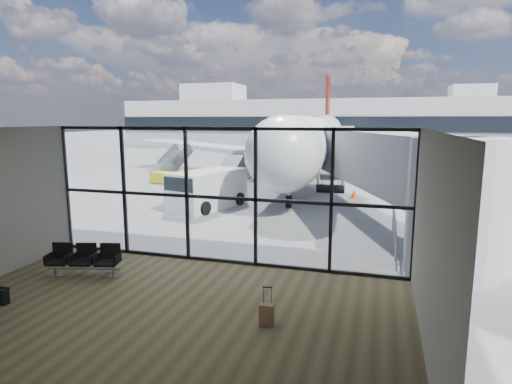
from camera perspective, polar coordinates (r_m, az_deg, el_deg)
The scene contains 21 objects.
ground at distance 53.30m, azimuth 10.94°, elevation 4.38°, with size 220.00×220.00×0.00m, color slate.
lounge_shell at distance 9.70m, azimuth -15.04°, elevation -3.04°, with size 12.02×8.01×4.51m.
glass_curtain_wall at distance 14.01m, azimuth -4.76°, elevation -0.58°, with size 12.10×0.12×4.50m.
jet_bridge at distance 20.03m, azimuth 16.06°, elevation 3.64°, with size 8.00×16.50×4.33m.
apron_railing at distance 16.85m, azimuth 18.02°, elevation -4.59°, with size 0.06×5.46×1.11m.
far_terminal at distance 75.04m, azimuth 12.23°, elevation 9.04°, with size 80.00×12.20×11.00m.
tree_0 at distance 98.48m, azimuth -14.36°, elevation 9.30°, with size 4.95×4.95×7.12m.
tree_1 at distance 95.58m, azimuth -11.23°, elevation 9.78°, with size 5.61×5.61×8.07m.
tree_2 at distance 92.97m, azimuth -7.91°, elevation 10.26°, with size 6.27×6.27×9.03m.
tree_3 at distance 90.68m, azimuth -4.38°, elevation 9.56°, with size 4.95×4.95×7.12m.
tree_4 at distance 88.75m, azimuth -0.70°, elevation 9.99°, with size 5.61×5.61×8.07m.
tree_5 at distance 87.18m, azimuth 3.13°, elevation 10.39°, with size 6.27×6.27×9.03m.
seating_row at distance 14.23m, azimuth -21.86°, elevation -8.17°, with size 2.21×1.10×0.98m.
backpack at distance 13.09m, azimuth -30.78°, elevation -11.91°, with size 0.30×0.27×0.45m.
suitcase at distance 10.28m, azimuth 1.41°, elevation -16.01°, with size 0.35×0.27×0.91m.
airliner at distance 37.35m, azimuth 7.82°, elevation 6.91°, with size 33.00×38.26×9.85m.
service_van at distance 23.06m, azimuth -6.63°, elevation 0.38°, with size 3.23×5.02×2.02m.
belt_loader at distance 31.13m, azimuth -4.02°, elevation 2.15°, with size 1.91×4.45×2.01m.
mobile_stairs at distance 33.60m, azimuth -11.38°, elevation 2.32°, with size 2.29×3.53×2.29m.
traffic_cone_b at distance 28.62m, azimuth 8.82°, elevation 0.68°, with size 0.48×0.48×0.68m.
traffic_cone_c at distance 26.45m, azimuth 12.97°, elevation -0.25°, with size 0.43×0.43×0.61m.
Camera 1 is at (4.98, -12.86, 4.73)m, focal length 30.00 mm.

